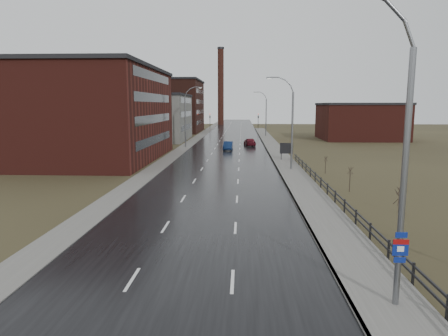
# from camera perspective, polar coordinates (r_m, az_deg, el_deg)

# --- Properties ---
(ground) EXTENTS (320.00, 320.00, 0.00)m
(ground) POSITION_cam_1_polar(r_m,az_deg,el_deg) (15.52, -8.37, -21.97)
(ground) COLOR #2D2819
(ground) RESTS_ON ground
(road) EXTENTS (14.00, 300.00, 0.06)m
(road) POSITION_cam_1_polar(r_m,az_deg,el_deg) (73.53, 0.48, 2.77)
(road) COLOR black
(road) RESTS_ON ground
(sidewalk_right) EXTENTS (3.20, 180.00, 0.18)m
(sidewalk_right) POSITION_cam_1_polar(r_m,az_deg,el_deg) (49.05, 9.48, -0.39)
(sidewalk_right) COLOR #595651
(sidewalk_right) RESTS_ON ground
(curb_right) EXTENTS (0.16, 180.00, 0.18)m
(curb_right) POSITION_cam_1_polar(r_m,az_deg,el_deg) (48.89, 7.71, -0.38)
(curb_right) COLOR slate
(curb_right) RESTS_ON ground
(sidewalk_left) EXTENTS (2.40, 260.00, 0.12)m
(sidewalk_left) POSITION_cam_1_polar(r_m,az_deg,el_deg) (74.28, -5.86, 2.81)
(sidewalk_left) COLOR #595651
(sidewalk_left) RESTS_ON ground
(warehouse_near) EXTENTS (22.44, 28.56, 13.50)m
(warehouse_near) POSITION_cam_1_polar(r_m,az_deg,el_deg) (62.71, -19.77, 7.35)
(warehouse_near) COLOR #471914
(warehouse_near) RESTS_ON ground
(warehouse_mid) EXTENTS (16.32, 20.40, 10.50)m
(warehouse_mid) POSITION_cam_1_polar(r_m,az_deg,el_deg) (93.41, -10.28, 7.17)
(warehouse_mid) COLOR slate
(warehouse_mid) RESTS_ON ground
(warehouse_far) EXTENTS (26.52, 24.48, 15.50)m
(warehouse_far) POSITION_cam_1_polar(r_m,az_deg,el_deg) (123.75, -9.50, 8.75)
(warehouse_far) COLOR #331611
(warehouse_far) RESTS_ON ground
(building_right) EXTENTS (18.36, 16.32, 8.50)m
(building_right) POSITION_cam_1_polar(r_m,az_deg,el_deg) (99.05, 18.89, 6.35)
(building_right) COLOR #471914
(building_right) RESTS_ON ground
(smokestack) EXTENTS (2.70, 2.70, 30.70)m
(smokestack) POSITION_cam_1_polar(r_m,az_deg,el_deg) (163.46, -0.47, 11.61)
(smokestack) COLOR #331611
(smokestack) RESTS_ON ground
(streetlight_main) EXTENTS (3.91, 0.29, 12.11)m
(streetlight_main) POSITION_cam_1_polar(r_m,az_deg,el_deg) (16.23, 23.46, 1.52)
(streetlight_main) COLOR slate
(streetlight_main) RESTS_ON ground
(streetlight_right_mid) EXTENTS (3.36, 0.28, 11.35)m
(streetlight_right_mid) POSITION_cam_1_polar(r_m,az_deg,el_deg) (49.44, 9.40, 6.39)
(streetlight_right_mid) COLOR slate
(streetlight_right_mid) RESTS_ON ground
(streetlight_left) EXTENTS (3.36, 0.28, 11.35)m
(streetlight_left) POSITION_cam_1_polar(r_m,az_deg,el_deg) (75.80, -5.33, 7.32)
(streetlight_left) COLOR slate
(streetlight_left) RESTS_ON ground
(streetlight_right_far) EXTENTS (3.36, 0.28, 11.35)m
(streetlight_right_far) POSITION_cam_1_polar(r_m,az_deg,el_deg) (103.24, 5.87, 7.74)
(streetlight_right_far) COLOR slate
(streetlight_right_far) RESTS_ON ground
(guardrail) EXTENTS (0.10, 53.05, 1.10)m
(guardrail) POSITION_cam_1_polar(r_m,az_deg,el_deg) (33.07, 15.87, -4.03)
(guardrail) COLOR black
(guardrail) RESTS_ON ground
(shrub_c) EXTENTS (0.70, 0.74, 2.99)m
(shrub_c) POSITION_cam_1_polar(r_m,az_deg,el_deg) (26.06, 23.72, -5.94)
(shrub_c) COLOR #382D23
(shrub_c) RESTS_ON ground
(shrub_d) EXTENTS (0.47, 0.50, 1.97)m
(shrub_d) POSITION_cam_1_polar(r_m,az_deg,el_deg) (32.42, 23.77, -4.11)
(shrub_d) COLOR #382D23
(shrub_d) RESTS_ON ground
(shrub_e) EXTENTS (0.56, 0.59, 2.35)m
(shrub_e) POSITION_cam_1_polar(r_m,az_deg,el_deg) (38.64, 17.55, -1.45)
(shrub_e) COLOR #382D23
(shrub_e) RESTS_ON ground
(shrub_f) EXTENTS (0.49, 0.51, 2.05)m
(shrub_f) POSITION_cam_1_polar(r_m,az_deg,el_deg) (48.31, 14.31, 0.51)
(shrub_f) COLOR #382D23
(shrub_f) RESTS_ON ground
(billboard) EXTENTS (1.89, 0.17, 2.59)m
(billboard) POSITION_cam_1_polar(r_m,az_deg,el_deg) (58.22, 8.91, 2.72)
(billboard) COLOR black
(billboard) RESTS_ON ground
(traffic_light_left) EXTENTS (0.58, 2.73, 5.30)m
(traffic_light_left) POSITION_cam_1_polar(r_m,az_deg,el_deg) (133.52, -2.02, 7.52)
(traffic_light_left) COLOR black
(traffic_light_left) RESTS_ON ground
(traffic_light_right) EXTENTS (0.58, 2.73, 5.30)m
(traffic_light_right) POSITION_cam_1_polar(r_m,az_deg,el_deg) (133.20, 4.92, 7.48)
(traffic_light_right) COLOR black
(traffic_light_right) RESTS_ON ground
(car_near) EXTENTS (1.70, 4.60, 1.50)m
(car_near) POSITION_cam_1_polar(r_m,az_deg,el_deg) (71.29, 0.60, 3.16)
(car_near) COLOR #0D1F44
(car_near) RESTS_ON ground
(car_far) EXTENTS (2.54, 4.99, 1.63)m
(car_far) POSITION_cam_1_polar(r_m,az_deg,el_deg) (78.40, 3.70, 3.72)
(car_far) COLOR #510D18
(car_far) RESTS_ON ground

